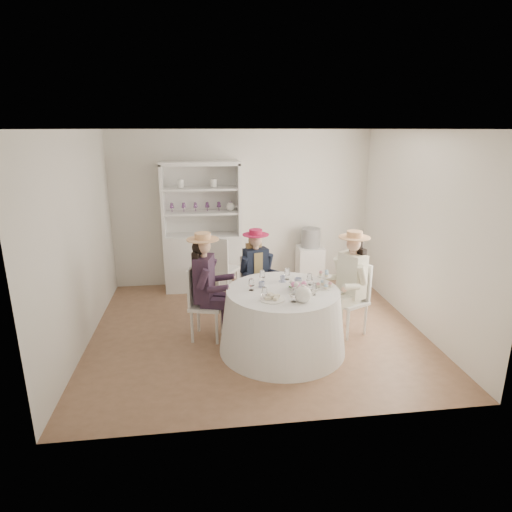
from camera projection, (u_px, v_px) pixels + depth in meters
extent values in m
plane|color=brown|center=(257.00, 330.00, 5.99)|extent=(4.50, 4.50, 0.00)
plane|color=white|center=(257.00, 129.00, 5.22)|extent=(4.50, 4.50, 0.00)
plane|color=white|center=(242.00, 209.00, 7.51)|extent=(4.50, 0.00, 4.50)
plane|color=white|center=(287.00, 292.00, 3.70)|extent=(4.50, 0.00, 4.50)
plane|color=white|center=(78.00, 242.00, 5.33)|extent=(0.00, 4.50, 4.50)
plane|color=white|center=(419.00, 231.00, 5.88)|extent=(0.00, 4.50, 4.50)
cone|color=white|center=(282.00, 320.00, 5.37)|extent=(1.60, 1.60, 0.78)
cylinder|color=white|center=(283.00, 291.00, 5.26)|extent=(1.40, 1.40, 0.02)
cube|color=silver|center=(203.00, 262.00, 7.43)|extent=(1.36, 0.70, 0.97)
cube|color=silver|center=(201.00, 198.00, 7.32)|extent=(1.29, 0.26, 1.19)
cube|color=silver|center=(200.00, 163.00, 6.95)|extent=(1.36, 0.70, 0.06)
cube|color=silver|center=(163.00, 200.00, 7.04)|extent=(0.13, 0.49, 1.19)
cube|color=silver|center=(239.00, 199.00, 7.20)|extent=(0.13, 0.49, 1.19)
cube|color=silver|center=(202.00, 212.00, 7.18)|extent=(1.27, 0.63, 0.03)
cube|color=silver|center=(201.00, 189.00, 7.07)|extent=(1.27, 0.63, 0.03)
sphere|color=white|center=(230.00, 207.00, 7.22)|extent=(0.15, 0.15, 0.15)
cube|color=silver|center=(310.00, 266.00, 7.67)|extent=(0.46, 0.46, 0.69)
cylinder|color=black|center=(311.00, 238.00, 7.52)|extent=(0.34, 0.34, 0.34)
cube|color=silver|center=(207.00, 306.00, 5.64)|extent=(0.50, 0.50, 0.04)
cylinder|color=silver|center=(217.00, 328.00, 5.53)|extent=(0.04, 0.04, 0.45)
cylinder|color=silver|center=(222.00, 317.00, 5.85)|extent=(0.04, 0.04, 0.45)
cylinder|color=silver|center=(192.00, 327.00, 5.57)|extent=(0.04, 0.04, 0.45)
cylinder|color=silver|center=(198.00, 316.00, 5.88)|extent=(0.04, 0.04, 0.45)
cube|color=silver|center=(192.00, 285.00, 5.58)|extent=(0.13, 0.39, 0.51)
cube|color=black|center=(204.00, 278.00, 5.53)|extent=(0.29, 0.41, 0.60)
cube|color=black|center=(214.00, 303.00, 5.51)|extent=(0.37, 0.22, 0.12)
cylinder|color=black|center=(226.00, 325.00, 5.59)|extent=(0.10, 0.10, 0.47)
cylinder|color=black|center=(203.00, 279.00, 5.31)|extent=(0.20, 0.13, 0.28)
cube|color=black|center=(217.00, 298.00, 5.69)|extent=(0.37, 0.22, 0.12)
cylinder|color=black|center=(228.00, 319.00, 5.76)|extent=(0.10, 0.10, 0.47)
cylinder|color=black|center=(211.00, 268.00, 5.71)|extent=(0.20, 0.13, 0.28)
cylinder|color=#D8A889|center=(203.00, 255.00, 5.44)|extent=(0.09, 0.09, 0.08)
sphere|color=#D8A889|center=(203.00, 246.00, 5.41)|extent=(0.20, 0.20, 0.20)
sphere|color=black|center=(199.00, 247.00, 5.42)|extent=(0.20, 0.20, 0.20)
cube|color=black|center=(197.00, 265.00, 5.49)|extent=(0.14, 0.26, 0.39)
cylinder|color=tan|center=(203.00, 239.00, 5.38)|extent=(0.41, 0.41, 0.01)
cylinder|color=tan|center=(203.00, 236.00, 5.37)|extent=(0.21, 0.21, 0.08)
cube|color=silver|center=(256.00, 290.00, 6.30)|extent=(0.47, 0.47, 0.04)
cylinder|color=silver|center=(251.00, 309.00, 6.17)|extent=(0.03, 0.03, 0.42)
cylinder|color=silver|center=(270.00, 306.00, 6.28)|extent=(0.03, 0.03, 0.42)
cylinder|color=silver|center=(243.00, 301.00, 6.43)|extent=(0.03, 0.03, 0.42)
cylinder|color=silver|center=(261.00, 298.00, 6.55)|extent=(0.03, 0.03, 0.42)
cube|color=silver|center=(252.00, 270.00, 6.37)|extent=(0.35, 0.13, 0.47)
cube|color=black|center=(256.00, 267.00, 6.21)|extent=(0.38, 0.28, 0.55)
cube|color=tan|center=(256.00, 267.00, 6.21)|extent=(0.19, 0.24, 0.47)
cube|color=black|center=(254.00, 288.00, 6.14)|extent=(0.21, 0.34, 0.11)
cylinder|color=black|center=(258.00, 310.00, 6.11)|extent=(0.09, 0.09, 0.44)
cylinder|color=black|center=(244.00, 265.00, 6.09)|extent=(0.13, 0.18, 0.26)
cube|color=black|center=(265.00, 287.00, 6.21)|extent=(0.21, 0.34, 0.11)
cylinder|color=black|center=(268.00, 308.00, 6.17)|extent=(0.09, 0.09, 0.44)
cylinder|color=black|center=(269.00, 262.00, 6.24)|extent=(0.13, 0.18, 0.26)
cylinder|color=#D8A889|center=(256.00, 247.00, 6.13)|extent=(0.09, 0.09, 0.08)
sphere|color=#D8A889|center=(256.00, 240.00, 6.10)|extent=(0.18, 0.18, 0.18)
sphere|color=tan|center=(254.00, 241.00, 6.14)|extent=(0.18, 0.18, 0.18)
cube|color=tan|center=(254.00, 255.00, 6.23)|extent=(0.24, 0.14, 0.36)
cylinder|color=#B61B46|center=(256.00, 235.00, 6.07)|extent=(0.38, 0.38, 0.01)
cylinder|color=#B61B46|center=(256.00, 232.00, 6.06)|extent=(0.19, 0.19, 0.08)
cube|color=silver|center=(349.00, 302.00, 5.78)|extent=(0.54, 0.54, 0.04)
cylinder|color=silver|center=(331.00, 316.00, 5.89)|extent=(0.04, 0.04, 0.45)
cylinder|color=silver|center=(348.00, 325.00, 5.63)|extent=(0.04, 0.04, 0.45)
cylinder|color=silver|center=(348.00, 311.00, 6.06)|extent=(0.04, 0.04, 0.45)
cylinder|color=silver|center=(365.00, 319.00, 5.80)|extent=(0.04, 0.04, 0.45)
cube|color=silver|center=(360.00, 280.00, 5.80)|extent=(0.20, 0.36, 0.51)
cube|color=#EBE9CC|center=(352.00, 275.00, 5.68)|extent=(0.34, 0.42, 0.59)
cube|color=#EBE9CC|center=(338.00, 296.00, 5.76)|extent=(0.37, 0.27, 0.12)
cylinder|color=#EBE9CC|center=(329.00, 319.00, 5.78)|extent=(0.10, 0.10, 0.47)
cylinder|color=#EBE9CC|center=(339.00, 266.00, 5.81)|extent=(0.20, 0.16, 0.28)
cube|color=#EBE9CC|center=(348.00, 300.00, 5.62)|extent=(0.37, 0.27, 0.12)
cylinder|color=#EBE9CC|center=(338.00, 324.00, 5.63)|extent=(0.10, 0.10, 0.47)
cylinder|color=#EBE9CC|center=(362.00, 275.00, 5.47)|extent=(0.20, 0.16, 0.28)
cylinder|color=#D8A889|center=(353.00, 252.00, 5.59)|extent=(0.09, 0.09, 0.08)
sphere|color=#D8A889|center=(354.00, 244.00, 5.56)|extent=(0.19, 0.19, 0.19)
sphere|color=black|center=(356.00, 245.00, 5.59)|extent=(0.19, 0.19, 0.19)
cube|color=black|center=(357.00, 262.00, 5.67)|extent=(0.18, 0.26, 0.39)
cylinder|color=tan|center=(354.00, 237.00, 5.53)|extent=(0.41, 0.41, 0.01)
cylinder|color=tan|center=(355.00, 234.00, 5.52)|extent=(0.20, 0.20, 0.08)
cube|color=silver|center=(222.00, 269.00, 6.98)|extent=(0.61, 0.61, 0.04)
cylinder|color=silver|center=(237.00, 282.00, 7.14)|extent=(0.04, 0.04, 0.49)
cylinder|color=silver|center=(218.00, 279.00, 7.28)|extent=(0.04, 0.04, 0.49)
cylinder|color=silver|center=(227.00, 289.00, 6.83)|extent=(0.04, 0.04, 0.49)
cylinder|color=silver|center=(208.00, 286.00, 6.97)|extent=(0.04, 0.04, 0.49)
cube|color=silver|center=(216.00, 255.00, 6.72)|extent=(0.38, 0.24, 0.55)
imported|color=white|center=(262.00, 285.00, 5.34)|extent=(0.09, 0.09, 0.06)
imported|color=white|center=(283.00, 279.00, 5.53)|extent=(0.10, 0.10, 0.07)
imported|color=white|center=(298.00, 282.00, 5.43)|extent=(0.12, 0.12, 0.08)
imported|color=white|center=(298.00, 287.00, 5.26)|extent=(0.27, 0.27, 0.06)
sphere|color=pink|center=(303.00, 285.00, 5.17)|extent=(0.06, 0.06, 0.06)
sphere|color=white|center=(301.00, 284.00, 5.21)|extent=(0.06, 0.06, 0.06)
sphere|color=pink|center=(297.00, 284.00, 5.22)|extent=(0.06, 0.06, 0.06)
sphere|color=white|center=(295.00, 285.00, 5.20)|extent=(0.06, 0.06, 0.06)
sphere|color=pink|center=(294.00, 286.00, 5.16)|extent=(0.06, 0.06, 0.06)
sphere|color=white|center=(296.00, 287.00, 5.12)|extent=(0.06, 0.06, 0.06)
sphere|color=pink|center=(299.00, 287.00, 5.11)|extent=(0.06, 0.06, 0.06)
sphere|color=white|center=(302.00, 287.00, 5.13)|extent=(0.06, 0.06, 0.06)
sphere|color=white|center=(303.00, 294.00, 4.88)|extent=(0.20, 0.20, 0.20)
cylinder|color=white|center=(313.00, 293.00, 4.89)|extent=(0.12, 0.03, 0.10)
cylinder|color=white|center=(303.00, 286.00, 4.85)|extent=(0.04, 0.04, 0.02)
cylinder|color=white|center=(272.00, 299.00, 4.95)|extent=(0.29, 0.29, 0.01)
cube|color=beige|center=(268.00, 298.00, 4.92)|extent=(0.07, 0.04, 0.03)
cube|color=beige|center=(272.00, 296.00, 4.94)|extent=(0.08, 0.06, 0.03)
cube|color=beige|center=(277.00, 296.00, 4.97)|extent=(0.08, 0.07, 0.03)
cube|color=beige|center=(270.00, 295.00, 4.98)|extent=(0.08, 0.08, 0.03)
cube|color=beige|center=(276.00, 298.00, 4.91)|extent=(0.07, 0.08, 0.03)
cylinder|color=white|center=(324.00, 287.00, 5.32)|extent=(0.23, 0.23, 0.01)
cylinder|color=white|center=(324.00, 282.00, 5.30)|extent=(0.02, 0.02, 0.15)
cylinder|color=white|center=(325.00, 276.00, 5.28)|extent=(0.17, 0.17, 0.01)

